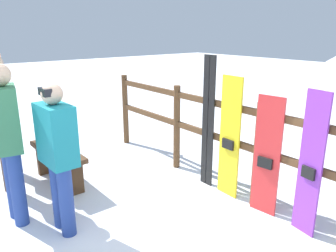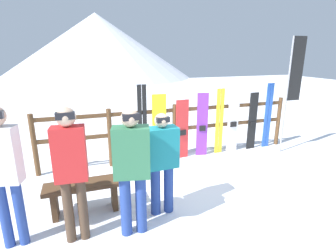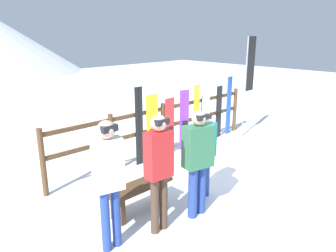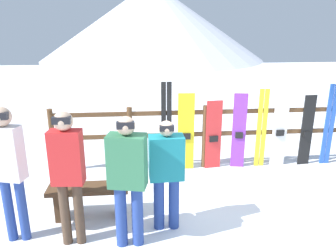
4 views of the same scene
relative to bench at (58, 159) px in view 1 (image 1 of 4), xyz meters
The scene contains 9 objects.
fence 2.62m from the bench, 38.39° to the left, with size 5.89×0.10×1.26m.
bench is the anchor object (origin of this frame).
person_red 0.93m from the bench, 101.27° to the right, with size 0.40×0.24×1.77m.
person_teal 1.29m from the bench, 18.58° to the right, with size 0.47×0.27×1.56m.
person_plaid_green 1.13m from the bench, 48.90° to the right, with size 0.50×0.34×1.72m.
ski_pair_black 2.08m from the bench, 50.62° to the left, with size 0.20×0.02×1.74m.
snowboard_yellow 2.30m from the bench, 43.21° to the left, with size 0.31×0.06×1.52m.
snowboard_red 2.71m from the bench, 35.26° to the left, with size 0.31×0.08×1.37m.
snowboard_purple 3.13m from the bench, 29.94° to the left, with size 0.26×0.09×1.49m.
Camera 1 is at (2.10, -1.25, 2.03)m, focal length 35.00 mm.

